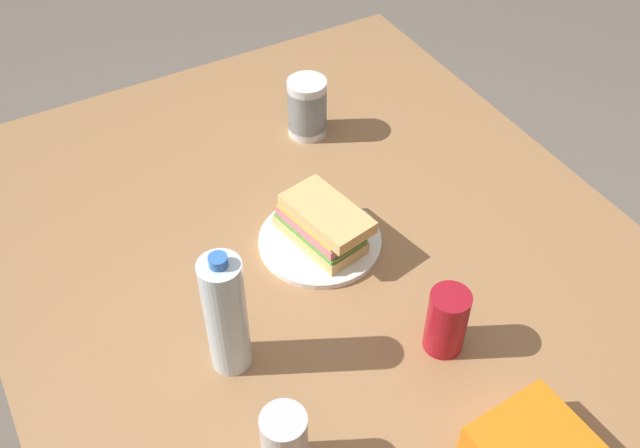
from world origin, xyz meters
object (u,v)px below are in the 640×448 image
soda_can_red (447,321)px  plastic_cup_stack (307,108)px  dining_table (329,298)px  sandwich (322,224)px  soda_can_silver (285,443)px  water_bottle_tall (226,315)px  paper_plate (320,241)px

soda_can_red → plastic_cup_stack: bearing=172.7°
dining_table → sandwich: bearing=163.5°
sandwich → soda_can_red: 0.30m
sandwich → soda_can_silver: soda_can_silver is taller
water_bottle_tall → soda_can_silver: 0.21m
paper_plate → sandwich: size_ratio=1.18×
water_bottle_tall → soda_can_silver: water_bottle_tall is taller
dining_table → soda_can_red: soda_can_red is taller
dining_table → sandwich: (-0.06, 0.02, 0.14)m
plastic_cup_stack → water_bottle_tall: bearing=-40.1°
paper_plate → plastic_cup_stack: (-0.31, 0.14, 0.06)m
water_bottle_tall → plastic_cup_stack: water_bottle_tall is taller
paper_plate → sandwich: sandwich is taller
water_bottle_tall → soda_can_silver: bearing=-2.0°
plastic_cup_stack → paper_plate: bearing=-24.6°
water_bottle_tall → plastic_cup_stack: bearing=139.9°
water_bottle_tall → dining_table: bearing=112.1°
paper_plate → plastic_cup_stack: size_ratio=1.75×
water_bottle_tall → soda_can_red: bearing=65.9°
soda_can_silver → soda_can_red: bearing=100.8°
soda_can_red → soda_can_silver: (0.06, -0.32, 0.00)m
water_bottle_tall → soda_can_silver: size_ratio=2.00×
sandwich → soda_can_red: soda_can_red is taller
plastic_cup_stack → soda_can_silver: bearing=-30.9°
paper_plate → dining_table: bearing=-13.4°
dining_table → soda_can_red: 0.29m
soda_can_red → water_bottle_tall: 0.35m
soda_can_silver → plastic_cup_stack: bearing=149.1°
paper_plate → plastic_cup_stack: 0.34m
sandwich → plastic_cup_stack: 0.34m
paper_plate → water_bottle_tall: bearing=-57.8°
water_bottle_tall → paper_plate: bearing=122.2°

